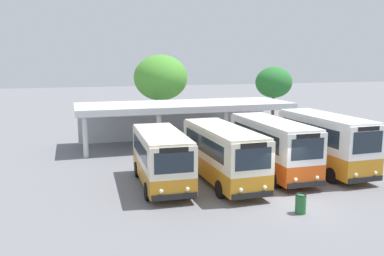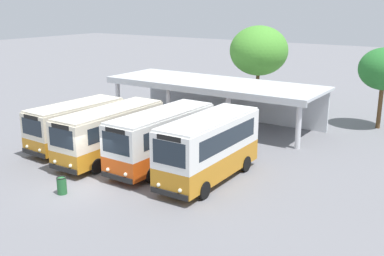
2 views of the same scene
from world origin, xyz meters
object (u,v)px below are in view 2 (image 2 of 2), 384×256
Objects in this scene: waiting_chair_second_from_end at (207,119)px; city_bus_nearest_orange at (76,124)px; litter_bin_apron at (62,185)px; waiting_chair_end_by_column at (200,117)px; waiting_chair_middle_seat at (214,120)px; waiting_chair_fourth_seat at (222,121)px; city_bus_fourth_amber at (209,146)px; city_bus_middle_cream at (162,137)px; city_bus_second_in_row at (111,131)px.

city_bus_nearest_orange is at bearing -112.69° from waiting_chair_second_from_end.
waiting_chair_second_from_end is 0.96× the size of litter_bin_apron.
waiting_chair_end_by_column and waiting_chair_middle_seat have the same top height.
waiting_chair_middle_seat is at bearing -177.17° from waiting_chair_fourth_seat.
city_bus_fourth_amber is at bearing -63.69° from waiting_chair_fourth_seat.
waiting_chair_end_by_column is at bearing 110.18° from city_bus_middle_cream.
city_bus_nearest_orange is at bearing 179.93° from city_bus_fourth_amber.
waiting_chair_end_by_column is at bearing 125.24° from city_bus_fourth_amber.
city_bus_middle_cream is 9.04× the size of waiting_chair_second_from_end.
city_bus_second_in_row is at bearing -97.53° from waiting_chair_middle_seat.
waiting_chair_middle_seat is (1.37, -0.02, 0.00)m from waiting_chair_end_by_column.
city_bus_middle_cream reaches higher than waiting_chair_end_by_column.
city_bus_fourth_amber is (10.26, -0.01, 0.27)m from city_bus_nearest_orange.
city_bus_fourth_amber is at bearing -60.45° from waiting_chair_middle_seat.
city_bus_middle_cream is at bearing 11.08° from city_bus_second_in_row.
city_bus_middle_cream reaches higher than waiting_chair_fourth_seat.
waiting_chair_middle_seat is at bearing -1.11° from waiting_chair_second_from_end.
waiting_chair_end_by_column is at bearing 96.38° from litter_bin_apron.
litter_bin_apron is at bearing -91.23° from waiting_chair_fourth_seat.
waiting_chair_fourth_seat is 15.47m from litter_bin_apron.
city_bus_second_in_row is 10.23m from waiting_chair_middle_seat.
waiting_chair_second_from_end is 1.00× the size of waiting_chair_fourth_seat.
city_bus_second_in_row is 9.10× the size of waiting_chair_fourth_seat.
city_bus_fourth_amber is 10.97m from waiting_chair_fourth_seat.
waiting_chair_end_by_column is 1.37m from waiting_chair_middle_seat.
waiting_chair_middle_seat is at bearing 119.55° from city_bus_fourth_amber.
waiting_chair_middle_seat is (1.33, 10.07, -1.22)m from city_bus_second_in_row.
city_bus_middle_cream is 1.04× the size of city_bus_fourth_amber.
city_bus_fourth_amber is 8.67× the size of waiting_chair_fourth_seat.
waiting_chair_fourth_seat is 0.96× the size of litter_bin_apron.
waiting_chair_fourth_seat is at bearing 0.86° from waiting_chair_second_from_end.
city_bus_middle_cream is 9.89m from waiting_chair_second_from_end.
city_bus_middle_cream is 9.04× the size of waiting_chair_middle_seat.
litter_bin_apron is (1.73, -15.45, -0.07)m from waiting_chair_end_by_column.
waiting_chair_middle_seat is (4.75, 9.70, -1.14)m from city_bus_nearest_orange.
waiting_chair_fourth_seat is (2.02, 10.10, -1.22)m from city_bus_second_in_row.
city_bus_nearest_orange is 8.00× the size of waiting_chair_second_from_end.
litter_bin_apron is at bearing -83.62° from waiting_chair_end_by_column.
waiting_chair_second_from_end is 1.00× the size of waiting_chair_middle_seat.
city_bus_middle_cream is (6.84, 0.31, 0.16)m from city_bus_nearest_orange.
waiting_chair_fourth_seat is at bearing 88.77° from litter_bin_apron.
city_bus_nearest_orange is 11.21m from waiting_chair_fourth_seat.
waiting_chair_fourth_seat is at bearing 0.32° from waiting_chair_end_by_column.
city_bus_second_in_row is 10.16m from waiting_chair_end_by_column.
city_bus_middle_cream reaches higher than waiting_chair_second_from_end.
waiting_chair_second_from_end is at bearing 178.89° from waiting_chair_middle_seat.
waiting_chair_fourth_seat is at bearing 98.46° from city_bus_middle_cream.
city_bus_nearest_orange is 10.36m from waiting_chair_end_by_column.
waiting_chair_second_from_end is (0.69, -0.01, 0.00)m from waiting_chair_end_by_column.
city_bus_fourth_amber reaches higher than waiting_chair_end_by_column.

